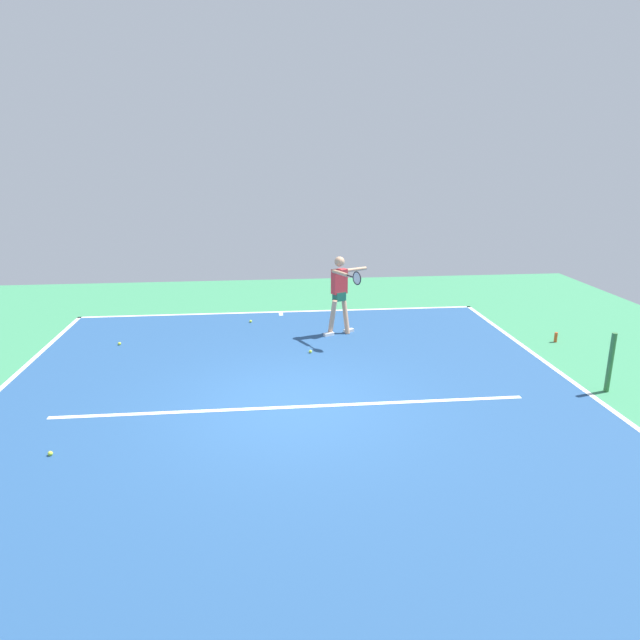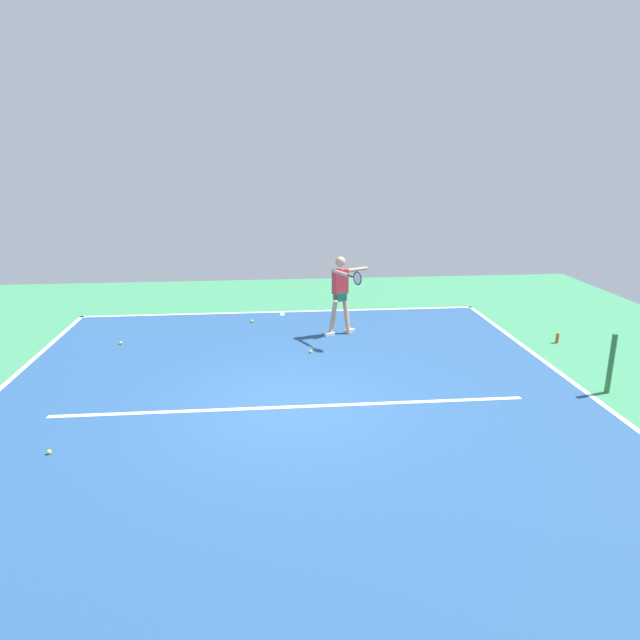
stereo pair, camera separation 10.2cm
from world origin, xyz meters
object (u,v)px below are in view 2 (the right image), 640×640
at_px(tennis_ball_centre_court, 311,351).
at_px(tennis_ball_by_baseline, 121,343).
at_px(water_bottle, 557,338).
at_px(net_post, 611,364).
at_px(tennis_ball_far_corner, 49,452).
at_px(tennis_ball_near_player, 252,321).
at_px(tennis_player, 341,290).

bearing_deg(tennis_ball_centre_court, tennis_ball_by_baseline, -13.03).
bearing_deg(water_bottle, net_post, 79.81).
relative_size(tennis_ball_far_corner, tennis_ball_near_player, 1.00).
distance_m(tennis_ball_near_player, tennis_ball_centre_court, 2.70).
bearing_deg(tennis_ball_centre_court, water_bottle, -178.30).
height_order(tennis_ball_near_player, tennis_ball_centre_court, same).
bearing_deg(tennis_ball_near_player, net_post, 141.86).
distance_m(tennis_ball_centre_court, tennis_ball_by_baseline, 4.20).
bearing_deg(tennis_ball_by_baseline, tennis_ball_far_corner, 92.01).
distance_m(tennis_ball_far_corner, tennis_ball_by_baseline, 4.76).
bearing_deg(tennis_ball_far_corner, tennis_player, -133.14).
relative_size(net_post, tennis_ball_by_baseline, 16.21).
bearing_deg(tennis_ball_near_player, tennis_ball_centre_court, 118.15).
relative_size(net_post, tennis_ball_centre_court, 16.21).
xyz_separation_m(tennis_ball_far_corner, tennis_ball_centre_court, (-3.93, -3.81, 0.00)).
relative_size(tennis_ball_centre_court, water_bottle, 0.30).
xyz_separation_m(tennis_player, tennis_ball_near_player, (2.07, -1.16, -1.02)).
bearing_deg(water_bottle, tennis_ball_centre_court, 1.70).
height_order(tennis_player, tennis_ball_far_corner, tennis_player).
height_order(net_post, tennis_player, tennis_player).
height_order(tennis_ball_far_corner, water_bottle, water_bottle).
bearing_deg(tennis_ball_far_corner, tennis_ball_by_baseline, -87.99).
bearing_deg(tennis_ball_by_baseline, tennis_ball_near_player, -152.99).
height_order(tennis_ball_centre_court, water_bottle, water_bottle).
relative_size(tennis_ball_by_baseline, water_bottle, 0.30).
bearing_deg(tennis_player, tennis_ball_near_player, -55.14).
bearing_deg(water_bottle, tennis_player, -12.80).
xyz_separation_m(tennis_ball_near_player, water_bottle, (-6.73, 2.22, 0.08)).
bearing_deg(net_post, tennis_ball_far_corner, 8.23).
bearing_deg(tennis_ball_far_corner, tennis_ball_near_player, -113.16).
bearing_deg(tennis_ball_far_corner, water_bottle, -157.05).
distance_m(tennis_ball_centre_court, water_bottle, 5.46).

